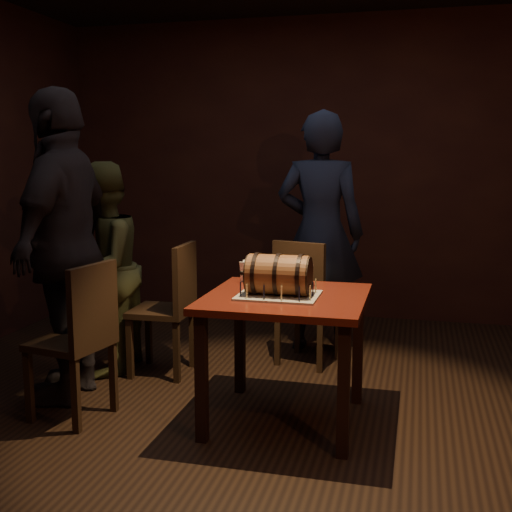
# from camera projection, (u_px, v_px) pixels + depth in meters

# --- Properties ---
(room_shell) EXTENTS (5.04, 5.04, 2.80)m
(room_shell) POSITION_uv_depth(u_px,v_px,m) (256.00, 179.00, 3.64)
(room_shell) COLOR black
(room_shell) RESTS_ON ground
(pub_table) EXTENTS (0.90, 0.90, 0.75)m
(pub_table) POSITION_uv_depth(u_px,v_px,m) (286.00, 314.00, 3.66)
(pub_table) COLOR #49130C
(pub_table) RESTS_ON ground
(cake_board) EXTENTS (0.45, 0.35, 0.01)m
(cake_board) POSITION_uv_depth(u_px,v_px,m) (279.00, 295.00, 3.60)
(cake_board) COLOR gray
(cake_board) RESTS_ON pub_table
(barrel_cake) EXTENTS (0.41, 0.24, 0.24)m
(barrel_cake) POSITION_uv_depth(u_px,v_px,m) (279.00, 275.00, 3.59)
(barrel_cake) COLOR brown
(barrel_cake) RESTS_ON cake_board
(birthday_candles) EXTENTS (0.40, 0.30, 0.09)m
(birthday_candles) POSITION_uv_depth(u_px,v_px,m) (279.00, 287.00, 3.60)
(birthday_candles) COLOR #E7D58A
(birthday_candles) RESTS_ON cake_board
(wine_glass_left) EXTENTS (0.07, 0.07, 0.16)m
(wine_glass_left) POSITION_uv_depth(u_px,v_px,m) (261.00, 264.00, 3.96)
(wine_glass_left) COLOR silver
(wine_glass_left) RESTS_ON pub_table
(wine_glass_mid) EXTENTS (0.07, 0.07, 0.16)m
(wine_glass_mid) POSITION_uv_depth(u_px,v_px,m) (289.00, 265.00, 3.95)
(wine_glass_mid) COLOR silver
(wine_glass_mid) RESTS_ON pub_table
(wine_glass_right) EXTENTS (0.07, 0.07, 0.16)m
(wine_glass_right) POSITION_uv_depth(u_px,v_px,m) (307.00, 267.00, 3.87)
(wine_glass_right) COLOR silver
(wine_glass_right) RESTS_ON pub_table
(pint_of_ale) EXTENTS (0.07, 0.07, 0.15)m
(pint_of_ale) POSITION_uv_depth(u_px,v_px,m) (263.00, 276.00, 3.84)
(pint_of_ale) COLOR silver
(pint_of_ale) RESTS_ON pub_table
(menu_card) EXTENTS (0.10, 0.05, 0.13)m
(menu_card) POSITION_uv_depth(u_px,v_px,m) (249.00, 272.00, 4.00)
(menu_card) COLOR white
(menu_card) RESTS_ON pub_table
(chair_back) EXTENTS (0.49, 0.49, 0.93)m
(chair_back) POSITION_uv_depth(u_px,v_px,m) (304.00, 296.00, 4.66)
(chair_back) COLOR black
(chair_back) RESTS_ON ground
(chair_left_rear) EXTENTS (0.41, 0.41, 0.93)m
(chair_left_rear) POSITION_uv_depth(u_px,v_px,m) (172.00, 302.00, 4.48)
(chair_left_rear) COLOR black
(chair_left_rear) RESTS_ON ground
(chair_left_front) EXTENTS (0.46, 0.46, 0.93)m
(chair_left_front) POSITION_uv_depth(u_px,v_px,m) (81.00, 333.00, 3.70)
(chair_left_front) COLOR black
(chair_left_front) RESTS_ON ground
(person_back) EXTENTS (0.69, 0.47, 1.87)m
(person_back) POSITION_uv_depth(u_px,v_px,m) (320.00, 233.00, 4.99)
(person_back) COLOR black
(person_back) RESTS_ON ground
(person_left_rear) EXTENTS (0.60, 0.75, 1.49)m
(person_left_rear) POSITION_uv_depth(u_px,v_px,m) (101.00, 269.00, 4.49)
(person_left_rear) COLOR #424221
(person_left_rear) RESTS_ON ground
(person_left_front) EXTENTS (0.57, 1.18, 1.95)m
(person_left_front) POSITION_uv_depth(u_px,v_px,m) (65.00, 247.00, 3.99)
(person_left_front) COLOR black
(person_left_front) RESTS_ON ground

